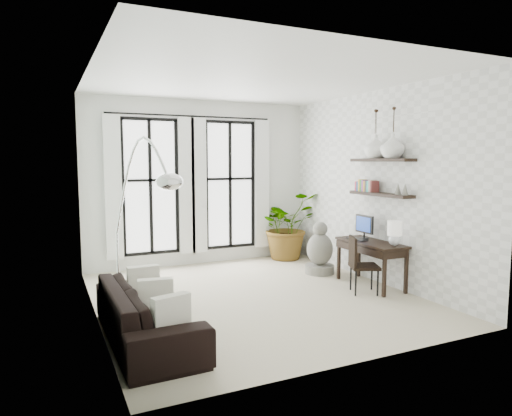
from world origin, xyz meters
TOP-DOWN VIEW (x-y plane):
  - floor at (0.00, 0.00)m, footprint 5.00×5.00m
  - ceiling at (0.00, 0.00)m, footprint 5.00×5.00m
  - wall_left at (-2.25, 0.00)m, footprint 0.00×5.00m
  - wall_right at (2.25, 0.00)m, footprint 0.00×5.00m
  - wall_back at (0.00, 2.50)m, footprint 4.50×0.00m
  - windows at (-0.20, 2.43)m, footprint 3.26×0.13m
  - wall_shelves at (2.11, -0.25)m, footprint 0.25×1.30m
  - sofa at (-1.80, -0.99)m, footprint 0.89×2.19m
  - throw_pillows at (-1.70, -0.99)m, footprint 0.40×1.52m
  - plant at (1.74, 2.15)m, footprint 1.44×1.31m
  - desk at (1.95, -0.34)m, footprint 0.53×1.25m
  - desk_chair at (1.55, -0.51)m, footprint 0.55×0.55m
  - arc_lamp at (-1.70, -0.22)m, footprint 0.73×1.78m
  - buddha at (1.68, 0.79)m, footprint 0.53×0.53m
  - vase_a at (2.11, -0.54)m, footprint 0.37×0.37m
  - vase_b at (2.11, -0.14)m, footprint 0.37×0.37m

SIDE VIEW (x-z plane):
  - floor at x=0.00m, z-range 0.00..0.00m
  - sofa at x=-1.80m, z-range 0.00..0.63m
  - buddha at x=1.68m, z-range -0.08..0.87m
  - throw_pillows at x=-1.70m, z-range 0.30..0.70m
  - desk_chair at x=1.55m, z-range 0.06..0.94m
  - plant at x=1.74m, z-range 0.00..1.39m
  - desk at x=1.95m, z-range 0.13..1.27m
  - windows at x=-0.20m, z-range 0.24..2.88m
  - wall_left at x=-2.25m, z-range -0.90..4.10m
  - wall_right at x=2.25m, z-range -0.90..4.10m
  - wall_back at x=0.00m, z-range -0.65..3.85m
  - wall_shelves at x=2.11m, z-range 1.43..2.03m
  - arc_lamp at x=-1.70m, z-range 0.65..2.99m
  - vase_a at x=2.11m, z-range 2.07..2.46m
  - vase_b at x=2.11m, z-range 2.07..2.46m
  - ceiling at x=0.00m, z-range 3.20..3.20m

